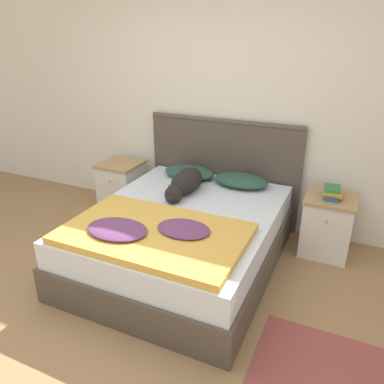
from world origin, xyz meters
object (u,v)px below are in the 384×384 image
object	(u,v)px
bed	(183,237)
pillow_right	(241,180)
book_stack	(333,192)
pillow_left	(189,172)
nightstand_left	(122,186)
nightstand_right	(327,225)
dog	(185,183)

from	to	relation	value
bed	pillow_right	world-z (taller)	pillow_right
book_stack	pillow_left	bearing A→B (deg)	178.76
bed	pillow_left	size ratio (longest dim) A/B	3.55
bed	nightstand_left	world-z (taller)	nightstand_left
nightstand_left	pillow_right	size ratio (longest dim) A/B	1.05
nightstand_left	book_stack	size ratio (longest dim) A/B	2.50
bed	pillow_right	size ratio (longest dim) A/B	3.55
bed	nightstand_right	xyz separation A→B (m)	(1.17, 0.75, 0.03)
nightstand_right	pillow_left	distance (m)	1.50
pillow_right	nightstand_left	bearing A→B (deg)	-179.23
bed	dog	size ratio (longest dim) A/B	2.79
pillow_left	pillow_right	bearing A→B (deg)	0.00
pillow_left	dog	xyz separation A→B (m)	(0.14, -0.41, 0.05)
pillow_right	book_stack	world-z (taller)	book_stack
bed	pillow_left	world-z (taller)	pillow_left
pillow_right	bed	bearing A→B (deg)	-110.82
pillow_left	pillow_right	world-z (taller)	same
nightstand_right	pillow_right	bearing A→B (deg)	178.73
nightstand_right	dog	size ratio (longest dim) A/B	0.82
nightstand_right	book_stack	bearing A→B (deg)	-78.75
nightstand_right	book_stack	distance (m)	0.34
nightstand_left	book_stack	distance (m)	2.38
bed	dog	bearing A→B (deg)	112.60
bed	pillow_right	xyz separation A→B (m)	(0.29, 0.76, 0.33)
nightstand_left	pillow_right	bearing A→B (deg)	0.77
nightstand_right	dog	world-z (taller)	dog
bed	dog	world-z (taller)	dog
bed	book_stack	bearing A→B (deg)	31.93
pillow_right	dog	xyz separation A→B (m)	(-0.44, -0.41, 0.05)
nightstand_right	book_stack	size ratio (longest dim) A/B	2.50
pillow_left	dog	distance (m)	0.43
bed	pillow_left	distance (m)	0.88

